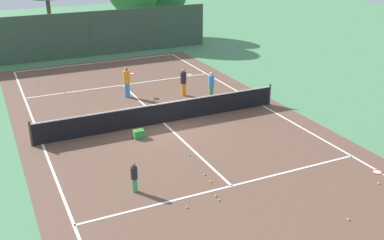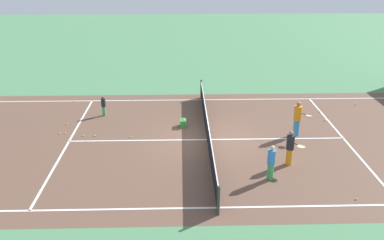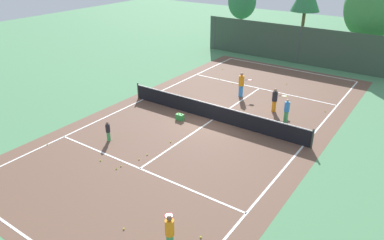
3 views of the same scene
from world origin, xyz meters
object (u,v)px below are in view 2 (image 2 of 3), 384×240
player_4 (104,106)px  tennis_ball_6 (95,136)px  tennis_ball_9 (356,199)px  tennis_ball_10 (60,133)px  ball_crate (183,123)px  tennis_ball_1 (67,124)px  player_1 (298,118)px  player_0 (271,162)px  tennis_ball_3 (65,133)px  tennis_ball_12 (355,104)px  tennis_ball_11 (130,137)px  tennis_ball_13 (83,136)px  player_3 (290,147)px  tennis_ball_5 (325,120)px  tennis_ball_7 (320,112)px  tennis_ball_4 (74,101)px

player_4 → tennis_ball_6: 2.72m
tennis_ball_9 → tennis_ball_10: same height
ball_crate → tennis_ball_1: (-0.40, -5.88, -0.15)m
tennis_ball_9 → player_4: bearing=-129.0°
ball_crate → player_1: bearing=77.3°
player_0 → player_1: bearing=152.9°
player_1 → player_4: bearing=-106.3°
player_0 → tennis_ball_3: 10.06m
ball_crate → tennis_ball_12: bearing=106.1°
tennis_ball_11 → tennis_ball_13: 2.25m
ball_crate → tennis_ball_11: size_ratio=6.87×
ball_crate → tennis_ball_9: size_ratio=6.87×
player_0 → player_1: player_1 is taller
tennis_ball_6 → tennis_ball_12: size_ratio=1.00×
player_3 → tennis_ball_13: player_3 is taller
tennis_ball_5 → tennis_ball_11: (1.75, -9.82, 0.00)m
player_1 → tennis_ball_1: 11.40m
ball_crate → tennis_ball_10: ball_crate is taller
tennis_ball_7 → tennis_ball_12: bearing=114.9°
tennis_ball_13 → player_3: bearing=71.5°
ball_crate → player_0: bearing=32.2°
player_4 → tennis_ball_11: 3.33m
player_3 → tennis_ball_4: player_3 is taller
ball_crate → tennis_ball_1: size_ratio=6.87×
tennis_ball_3 → tennis_ball_5: bearing=95.6°
tennis_ball_11 → player_1: bearing=90.2°
player_0 → tennis_ball_9: size_ratio=21.80×
tennis_ball_11 → player_3: bearing=67.4°
tennis_ball_1 → tennis_ball_6: size_ratio=1.00×
tennis_ball_1 → tennis_ball_11: same height
ball_crate → tennis_ball_6: size_ratio=6.87×
player_0 → tennis_ball_3: bearing=-116.5°
tennis_ball_3 → tennis_ball_9: same height
tennis_ball_10 → tennis_ball_13: (0.32, 1.21, 0.00)m
tennis_ball_1 → player_0: bearing=58.4°
tennis_ball_12 → tennis_ball_13: 15.10m
player_1 → tennis_ball_1: bearing=-98.2°
tennis_ball_7 → tennis_ball_6: bearing=-76.4°
tennis_ball_5 → ball_crate: bearing=-86.0°
tennis_ball_10 → tennis_ball_13: size_ratio=1.00×
tennis_ball_6 → tennis_ball_3: bearing=-102.3°
player_1 → tennis_ball_6: size_ratio=25.58×
tennis_ball_1 → tennis_ball_5: 13.20m
tennis_ball_12 → tennis_ball_6: bearing=-74.4°
player_4 → tennis_ball_13: size_ratio=16.49×
tennis_ball_3 → tennis_ball_13: (0.29, 0.93, 0.00)m
tennis_ball_1 → tennis_ball_3: same height
tennis_ball_1 → tennis_ball_12: same height
tennis_ball_1 → tennis_ball_13: size_ratio=1.00×
player_1 → tennis_ball_12: size_ratio=25.58×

